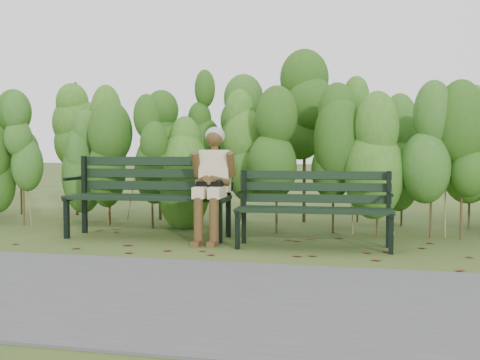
# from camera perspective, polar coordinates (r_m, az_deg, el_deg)

# --- Properties ---
(ground) EXTENTS (80.00, 80.00, 0.00)m
(ground) POSITION_cam_1_polar(r_m,az_deg,el_deg) (6.48, -0.69, -6.79)
(ground) COLOR #2E4A1D
(footpath) EXTENTS (60.00, 2.50, 0.01)m
(footpath) POSITION_cam_1_polar(r_m,az_deg,el_deg) (4.42, -7.54, -11.41)
(footpath) COLOR #474749
(footpath) RESTS_ON ground
(hedge_band) EXTENTS (11.04, 1.67, 2.42)m
(hedge_band) POSITION_cam_1_polar(r_m,az_deg,el_deg) (8.21, 2.36, 4.08)
(hedge_band) COLOR #47381E
(hedge_band) RESTS_ON ground
(leaf_litter) EXTENTS (5.82, 2.18, 0.01)m
(leaf_litter) POSITION_cam_1_polar(r_m,az_deg,el_deg) (6.51, -2.90, -6.73)
(leaf_litter) COLOR brown
(leaf_litter) RESTS_ON ground
(bench_left) EXTENTS (2.09, 0.75, 1.03)m
(bench_left) POSITION_cam_1_polar(r_m,az_deg,el_deg) (7.27, -9.05, -0.94)
(bench_left) COLOR black
(bench_left) RESTS_ON ground
(bench_right) EXTENTS (1.77, 0.64, 0.87)m
(bench_right) POSITION_cam_1_polar(r_m,az_deg,el_deg) (6.45, 7.53, -2.26)
(bench_right) COLOR black
(bench_right) RESTS_ON ground
(seated_woman) EXTENTS (0.53, 0.78, 1.40)m
(seated_woman) POSITION_cam_1_polar(r_m,az_deg,el_deg) (6.81, -2.82, 0.46)
(seated_woman) COLOR beige
(seated_woman) RESTS_ON ground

